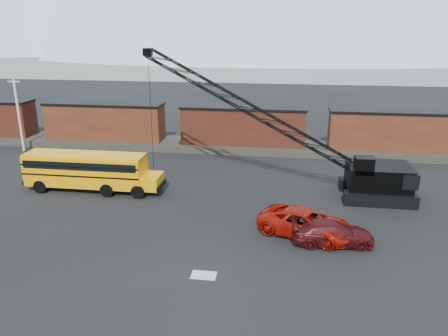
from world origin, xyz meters
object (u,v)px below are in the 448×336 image
object	(u,v)px
crawler_crane	(278,124)
school_bus	(90,170)
red_pickup	(307,223)
maroon_suv	(333,233)

from	to	relation	value
crawler_crane	school_bus	bearing A→B (deg)	-173.02
red_pickup	crawler_crane	distance (m)	9.39
red_pickup	crawler_crane	size ratio (longest dim) A/B	0.29
school_bus	crawler_crane	size ratio (longest dim) A/B	0.53
crawler_crane	maroon_suv	bearing A→B (deg)	-65.96
school_bus	red_pickup	size ratio (longest dim) A/B	1.84
school_bus	crawler_crane	world-z (taller)	crawler_crane
school_bus	red_pickup	distance (m)	18.59
crawler_crane	red_pickup	bearing A→B (deg)	-73.72
school_bus	crawler_crane	bearing A→B (deg)	6.98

